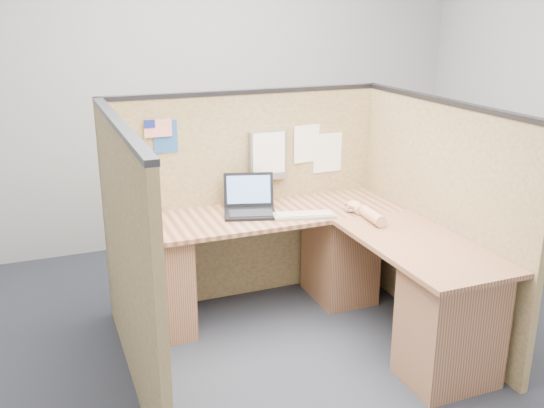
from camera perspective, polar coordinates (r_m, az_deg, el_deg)
name	(u,v)px	position (r m, az deg, el deg)	size (l,w,h in m)	color
floor	(303,357)	(3.88, 2.92, -14.19)	(5.00, 5.00, 0.00)	#222430
wall_back	(199,88)	(5.45, -6.86, 10.81)	(5.00, 5.00, 0.00)	#9FA1A4
cubicle_partitions	(277,219)	(3.90, 0.50, -1.45)	(2.06, 1.83, 1.53)	brown
l_desk	(311,277)	(3.99, 3.72, -6.84)	(1.95, 1.75, 0.73)	brown
laptop	(247,204)	(4.14, -2.40, 0.04)	(0.40, 0.42, 0.25)	black
keyboard	(304,215)	(4.06, 3.03, -1.07)	(0.43, 0.23, 0.03)	gray
mouse	(354,209)	(4.19, 7.72, -0.43)	(0.12, 0.07, 0.05)	silver
hand_forearm	(366,213)	(4.07, 8.88, -0.80)	(0.12, 0.41, 0.09)	tan
blue_poster	(165,137)	(4.11, -10.00, 6.26)	(0.16, 0.00, 0.22)	#1E4D8D
american_flag	(155,130)	(4.08, -10.95, 6.87)	(0.19, 0.01, 0.32)	olive
file_holder	(268,155)	(4.32, -0.40, 4.60)	(0.27, 0.05, 0.35)	slate
paper_left	(307,144)	(4.46, 3.34, 5.68)	(0.22, 0.00, 0.28)	white
paper_right	(328,153)	(4.55, 5.26, 4.81)	(0.23, 0.00, 0.29)	white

